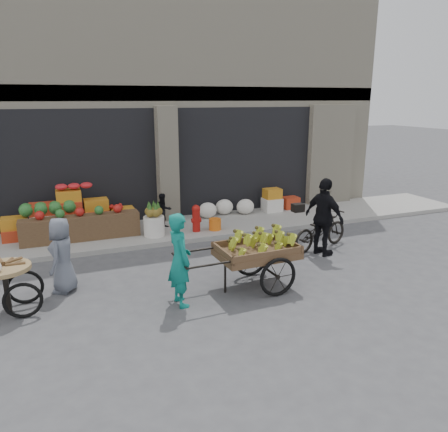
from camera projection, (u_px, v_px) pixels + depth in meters
name	position (u px, v px, depth m)	size (l,w,h in m)	color
ground	(239.00, 292.00, 8.11)	(80.00, 80.00, 0.00)	#424244
sidewalk	(178.00, 229.00, 11.76)	(18.00, 2.20, 0.12)	gray
building	(142.00, 101.00, 14.42)	(14.00, 6.45, 7.00)	beige
fruit_display	(79.00, 214.00, 10.96)	(3.10, 1.12, 1.24)	#B23318
pineapple_bin	(154.00, 226.00, 10.96)	(0.52, 0.52, 0.50)	silver
fire_hydrant	(196.00, 217.00, 11.28)	(0.22, 0.22, 0.71)	#A5140F
orange_bucket	(215.00, 224.00, 11.48)	(0.32, 0.32, 0.30)	orange
right_bay_goods	(256.00, 203.00, 13.15)	(3.35, 0.60, 0.70)	silver
seated_person	(163.00, 211.00, 11.59)	(0.45, 0.35, 0.93)	black
banana_cart	(254.00, 250.00, 8.11)	(2.52, 1.13, 1.04)	brown
vendor_woman	(180.00, 260.00, 7.42)	(0.60, 0.39, 1.64)	#0F7366
tricycle_cart	(5.00, 282.00, 7.16)	(1.43, 0.86, 0.95)	#9E7F51
vendor_grey	(62.00, 255.00, 7.97)	(0.69, 0.45, 1.41)	slate
bicycle	(320.00, 230.00, 10.35)	(0.60, 1.72, 0.90)	black
cyclist	(324.00, 217.00, 9.80)	(1.04, 0.43, 1.78)	black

